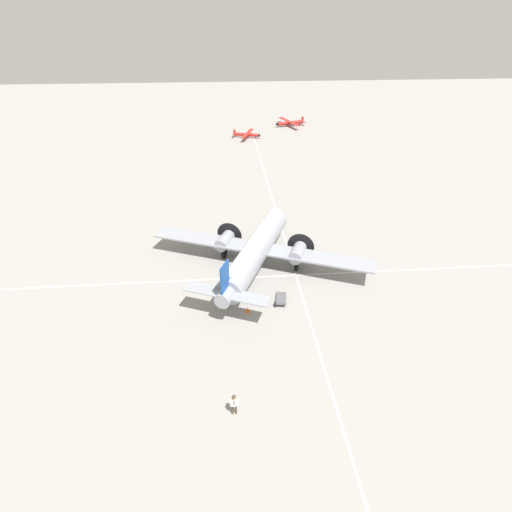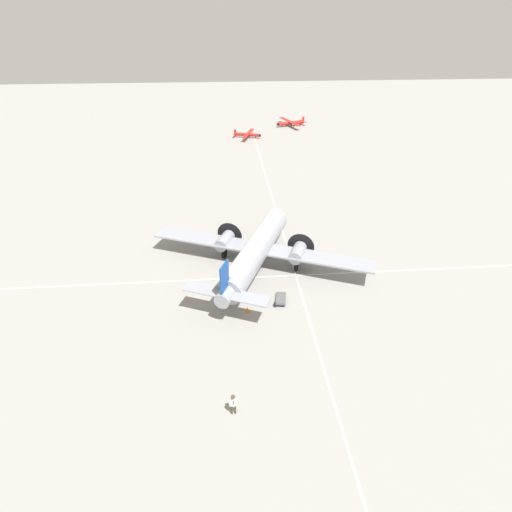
{
  "view_description": "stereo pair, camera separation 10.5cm",
  "coord_description": "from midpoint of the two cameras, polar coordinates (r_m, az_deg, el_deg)",
  "views": [
    {
      "loc": [
        37.92,
        -3.23,
        24.76
      ],
      "look_at": [
        0.0,
        0.0,
        1.77
      ],
      "focal_mm": 28.0,
      "sensor_mm": 36.0,
      "label": 1
    },
    {
      "loc": [
        37.93,
        -3.13,
        24.76
      ],
      "look_at": [
        0.0,
        0.0,
        1.77
      ],
      "focal_mm": 28.0,
      "sensor_mm": 36.0,
      "label": 2
    }
  ],
  "objects": [
    {
      "name": "light_aircraft_distant",
      "position": [
        109.59,
        4.78,
        18.44
      ],
      "size": [
        10.62,
        8.13,
        2.07
      ],
      "rotation": [
        0.0,
        0.0,
        5.02
      ],
      "color": "#B2231E",
      "rests_on": "ground_plane"
    },
    {
      "name": "ground_plane",
      "position": [
        45.4,
        -0.07,
        -1.91
      ],
      "size": [
        300.0,
        300.0,
        0.0
      ],
      "primitive_type": "plane",
      "color": "gray"
    },
    {
      "name": "apron_line_northsouth",
      "position": [
        44.07,
        0.11,
        -3.03
      ],
      "size": [
        0.16,
        120.0,
        0.01
      ],
      "color": "silver",
      "rests_on": "ground_plane"
    },
    {
      "name": "traffic_cone",
      "position": [
        39.11,
        -1.29,
        -7.64
      ],
      "size": [
        0.43,
        0.43,
        0.57
      ],
      "color": "orange",
      "rests_on": "ground_plane"
    },
    {
      "name": "airliner_main",
      "position": [
        44.4,
        0.11,
        1.21
      ],
      "size": [
        19.36,
        24.7,
        6.06
      ],
      "rotation": [
        0.0,
        0.0,
        2.74
      ],
      "color": "#9399A3",
      "rests_on": "ground_plane"
    },
    {
      "name": "apron_line_eastwest",
      "position": [
        45.9,
        5.31,
        -1.65
      ],
      "size": [
        120.0,
        0.16,
        0.01
      ],
      "color": "silver",
      "rests_on": "ground_plane"
    },
    {
      "name": "light_aircraft_taxiing",
      "position": [
        98.01,
        -1.31,
        16.96
      ],
      "size": [
        8.69,
        6.64,
        1.75
      ],
      "rotation": [
        0.0,
        0.0,
        1.27
      ],
      "color": "#B2231E",
      "rests_on": "ground_plane"
    },
    {
      "name": "crew_foreground",
      "position": [
        30.26,
        -3.27,
        -20.21
      ],
      "size": [
        0.32,
        0.62,
        1.83
      ],
      "rotation": [
        0.0,
        0.0,
        -1.52
      ],
      "color": "#473D2D",
      "rests_on": "ground_plane"
    },
    {
      "name": "suitcase_upright_spare",
      "position": [
        39.74,
        1.14,
        -6.84
      ],
      "size": [
        0.39,
        0.12,
        0.65
      ],
      "color": "#47331E",
      "rests_on": "ground_plane"
    },
    {
      "name": "suitcase_near_door",
      "position": [
        39.83,
        2.67,
        -6.93
      ],
      "size": [
        0.41,
        0.15,
        0.47
      ],
      "color": "#232328",
      "rests_on": "ground_plane"
    },
    {
      "name": "baggage_cart",
      "position": [
        40.52,
        3.52,
        -6.1
      ],
      "size": [
        2.35,
        1.36,
        0.56
      ],
      "rotation": [
        0.0,
        0.0,
        2.97
      ],
      "color": "#56565B",
      "rests_on": "ground_plane"
    }
  ]
}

